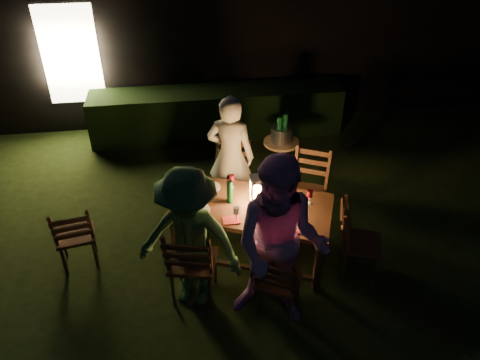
{
  "coord_description": "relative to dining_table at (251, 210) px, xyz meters",
  "views": [
    {
      "loc": [
        -1.12,
        -3.46,
        3.89
      ],
      "look_at": [
        -0.51,
        0.9,
        0.92
      ],
      "focal_mm": 35.0,
      "sensor_mm": 36.0,
      "label": 1
    }
  ],
  "objects": [
    {
      "name": "garden_envelope",
      "position": [
        0.4,
        5.51,
        0.91
      ],
      "size": [
        40.0,
        40.0,
        3.2
      ],
      "color": "black",
      "rests_on": "ground"
    },
    {
      "name": "dining_table",
      "position": [
        0.0,
        0.0,
        0.0
      ],
      "size": [
        1.97,
        1.47,
        0.74
      ],
      "rotation": [
        0.0,
        0.0,
        -0.37
      ],
      "color": "#4B2E19",
      "rests_on": "ground"
    },
    {
      "name": "chair_near_left",
      "position": [
        -0.7,
        -0.56,
        -0.34
      ],
      "size": [
        0.58,
        0.61,
        1.06
      ],
      "rotation": [
        0.0,
        0.0,
        -0.24
      ],
      "color": "#4B2E19",
      "rests_on": "ground"
    },
    {
      "name": "chair_near_right",
      "position": [
        0.14,
        -0.88,
        -0.39
      ],
      "size": [
        0.57,
        0.58,
        0.92
      ],
      "rotation": [
        0.0,
        0.0,
        -0.49
      ],
      "color": "#4B2E19",
      "rests_on": "ground"
    },
    {
      "name": "chair_far_left",
      "position": [
        -0.14,
        0.88,
        -0.36
      ],
      "size": [
        0.59,
        0.61,
        1.02
      ],
      "rotation": [
        0.0,
        0.0,
        2.81
      ],
      "color": "#4B2E19",
      "rests_on": "ground"
    },
    {
      "name": "chair_far_right",
      "position": [
        0.8,
        0.52,
        -0.36
      ],
      "size": [
        0.63,
        0.64,
        1.02
      ],
      "rotation": [
        0.0,
        0.0,
        2.68
      ],
      "color": "#4B2E19",
      "rests_on": "ground"
    },
    {
      "name": "chair_end",
      "position": [
        1.15,
        -0.45,
        -0.38
      ],
      "size": [
        0.57,
        0.55,
        0.95
      ],
      "rotation": [
        0.0,
        0.0,
        -1.91
      ],
      "color": "#4B2E19",
      "rests_on": "ground"
    },
    {
      "name": "chair_spare",
      "position": [
        -1.98,
        0.12,
        -0.38
      ],
      "size": [
        0.49,
        0.51,
        0.93
      ],
      "rotation": [
        0.0,
        0.0,
        0.18
      ],
      "color": "#4B2E19",
      "rests_on": "ground"
    },
    {
      "name": "person_house_side",
      "position": [
        -0.12,
        0.93,
        0.16
      ],
      "size": [
        0.71,
        0.59,
        1.65
      ],
      "primitive_type": "imported",
      "rotation": [
        0.0,
        0.0,
        2.77
      ],
      "color": "beige",
      "rests_on": "ground"
    },
    {
      "name": "person_opp_right",
      "position": [
        0.12,
        -0.93,
        0.28
      ],
      "size": [
        1.11,
        1.0,
        1.88
      ],
      "primitive_type": "imported",
      "rotation": [
        0.0,
        0.0,
        -0.37
      ],
      "color": "#D894CD",
      "rests_on": "ground"
    },
    {
      "name": "person_opp_left",
      "position": [
        -0.72,
        -0.6,
        0.16
      ],
      "size": [
        1.21,
        0.95,
        1.64
      ],
      "primitive_type": "imported",
      "rotation": [
        0.0,
        0.0,
        -0.37
      ],
      "color": "#376F39",
      "rests_on": "ground"
    },
    {
      "name": "lantern",
      "position": [
        0.06,
        0.03,
        0.23
      ],
      "size": [
        0.16,
        0.16,
        0.35
      ],
      "color": "white",
      "rests_on": "dining_table"
    },
    {
      "name": "plate_far_left",
      "position": [
        -0.43,
        0.41,
        0.08
      ],
      "size": [
        0.25,
        0.25,
        0.01
      ],
      "primitive_type": "cylinder",
      "color": "white",
      "rests_on": "dining_table"
    },
    {
      "name": "plate_near_left",
      "position": [
        -0.59,
        -0.0,
        0.08
      ],
      "size": [
        0.25,
        0.25,
        0.01
      ],
      "primitive_type": "cylinder",
      "color": "white",
      "rests_on": "dining_table"
    },
    {
      "name": "plate_far_right",
      "position": [
        0.5,
        0.04,
        0.08
      ],
      "size": [
        0.25,
        0.25,
        0.01
      ],
      "primitive_type": "cylinder",
      "color": "white",
      "rests_on": "dining_table"
    },
    {
      "name": "plate_near_right",
      "position": [
        0.34,
        -0.37,
        0.08
      ],
      "size": [
        0.25,
        0.25,
        0.01
      ],
      "primitive_type": "cylinder",
      "color": "white",
      "rests_on": "dining_table"
    },
    {
      "name": "wineglass_a",
      "position": [
        -0.18,
        0.37,
        0.16
      ],
      "size": [
        0.06,
        0.06,
        0.18
      ],
      "primitive_type": null,
      "color": "#59070F",
      "rests_on": "dining_table"
    },
    {
      "name": "wineglass_b",
      "position": [
        -0.71,
        0.15,
        0.16
      ],
      "size": [
        0.06,
        0.06,
        0.18
      ],
      "primitive_type": null,
      "color": "#59070F",
      "rests_on": "dining_table"
    },
    {
      "name": "wineglass_c",
      "position": [
        0.18,
        -0.37,
        0.16
      ],
      "size": [
        0.06,
        0.06,
        0.18
      ],
      "primitive_type": null,
      "color": "#59070F",
      "rests_on": "dining_table"
    },
    {
      "name": "wineglass_d",
      "position": [
        0.64,
        -0.06,
        0.16
      ],
      "size": [
        0.06,
        0.06,
        0.18
      ],
      "primitive_type": null,
      "color": "#59070F",
      "rests_on": "dining_table"
    },
    {
      "name": "wineglass_e",
      "position": [
        -0.2,
        -0.24,
        0.16
      ],
      "size": [
        0.06,
        0.06,
        0.18
      ],
      "primitive_type": null,
      "color": "silver",
      "rests_on": "dining_table"
    },
    {
      "name": "bottle_table",
      "position": [
        -0.23,
        0.09,
        0.21
      ],
      "size": [
        0.07,
        0.07,
        0.28
      ],
      "primitive_type": "cylinder",
      "color": "#0F471E",
      "rests_on": "dining_table"
    },
    {
      "name": "napkin_left",
      "position": [
        -0.26,
        -0.24,
        0.08
      ],
      "size": [
        0.18,
        0.14,
        0.01
      ],
      "primitive_type": "cube",
      "color": "red",
      "rests_on": "dining_table"
    },
    {
      "name": "napkin_right",
      "position": [
        0.4,
        -0.48,
        0.08
      ],
      "size": [
        0.18,
        0.14,
        0.01
      ],
      "primitive_type": "cube",
      "color": "red",
      "rests_on": "dining_table"
    },
    {
      "name": "phone",
      "position": [
        -0.69,
        -0.05,
        0.08
      ],
      "size": [
        0.14,
        0.07,
        0.01
      ],
      "primitive_type": "cube",
      "color": "black",
      "rests_on": "dining_table"
    },
    {
      "name": "side_table",
      "position": [
        0.67,
        1.5,
        -0.07
      ],
      "size": [
        0.5,
        0.5,
        0.67
      ],
      "color": "olive",
      "rests_on": "ground"
    },
    {
      "name": "ice_bucket",
      "position": [
        0.67,
        1.5,
        0.11
      ],
      "size": [
        0.3,
        0.3,
        0.22
      ],
      "primitive_type": "cylinder",
      "color": "#A5A8AD",
      "rests_on": "side_table"
    },
    {
      "name": "bottle_bucket_a",
      "position": [
        0.62,
        1.46,
        0.16
      ],
      "size": [
        0.07,
        0.07,
        0.32
      ],
      "primitive_type": "cylinder",
      "color": "#0F471E",
      "rests_on": "side_table"
    },
    {
      "name": "bottle_bucket_b",
      "position": [
        0.72,
        1.54,
        0.16
      ],
      "size": [
        0.07,
        0.07,
        0.32
      ],
      "primitive_type": "cylinder",
      "color": "#0F471E",
      "rests_on": "side_table"
    }
  ]
}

